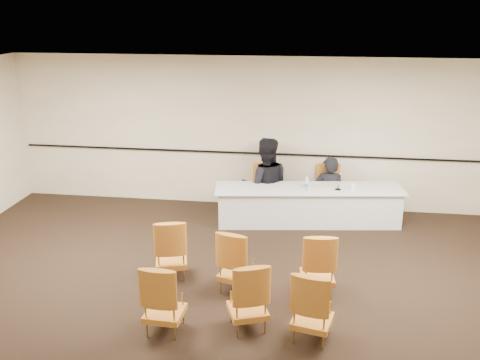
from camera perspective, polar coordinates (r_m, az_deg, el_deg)
name	(u,v)px	position (r m, az deg, el deg)	size (l,w,h in m)	color
floor	(228,308)	(7.48, -1.29, -13.50)	(10.00, 10.00, 0.00)	black
ceiling	(226,87)	(6.42, -1.48, 9.89)	(10.00, 10.00, 0.00)	silver
wall_back	(260,133)	(10.60, 2.11, 5.00)	(10.00, 0.04, 3.00)	beige
wall_rail	(259,153)	(10.66, 2.07, 2.86)	(9.80, 0.04, 0.03)	black
panel_table	(308,206)	(10.08, 7.31, -2.72)	(3.46, 0.81, 0.69)	silver
panelist_main	(329,197)	(10.64, 9.42, -1.80)	(0.61, 0.40, 1.66)	black
panelist_main_chair	(329,190)	(10.59, 9.47, -1.03)	(0.50, 0.50, 0.95)	orange
panelist_second	(265,187)	(10.45, 2.71, -0.72)	(0.96, 0.75, 1.97)	black
panelist_second_chair	(265,190)	(10.47, 2.70, -1.03)	(0.50, 0.50, 0.95)	orange
papers	(333,189)	(9.98, 9.94, -0.94)	(0.30, 0.22, 0.00)	silver
microphone	(338,182)	(9.89, 10.45, -0.24)	(0.11, 0.21, 0.30)	black
water_bottle	(307,182)	(9.91, 7.13, -0.26)	(0.07, 0.07, 0.23)	#178277
drinking_glass	(309,188)	(9.82, 7.37, -0.84)	(0.06, 0.06, 0.10)	silver
coffee_cup	(353,186)	(10.02, 11.98, -0.65)	(0.08, 0.08, 0.12)	white
aud_chair_front_left	(171,248)	(8.10, -7.38, -7.18)	(0.50, 0.50, 0.95)	orange
aud_chair_front_mid	(237,260)	(7.67, -0.32, -8.55)	(0.50, 0.50, 0.95)	orange
aud_chair_front_right	(318,263)	(7.68, 8.29, -8.73)	(0.50, 0.50, 0.95)	orange
aud_chair_back_left	(164,297)	(6.85, -8.10, -12.27)	(0.50, 0.50, 0.95)	orange
aud_chair_back_mid	(248,295)	(6.84, 0.82, -12.13)	(0.50, 0.50, 0.95)	orange
aud_chair_back_right	(313,304)	(6.70, 7.79, -13.02)	(0.50, 0.50, 0.95)	orange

